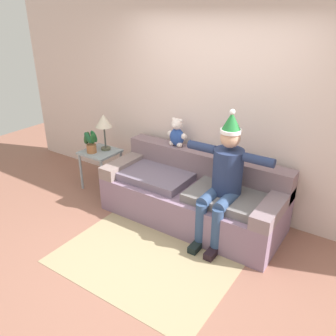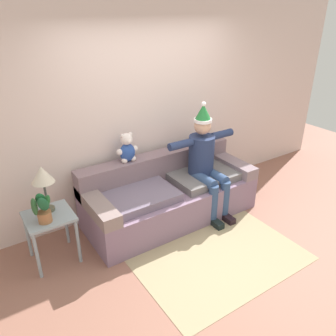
% 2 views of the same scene
% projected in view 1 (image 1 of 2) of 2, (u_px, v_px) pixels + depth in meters
% --- Properties ---
extents(ground_plane, '(10.00, 10.00, 0.00)m').
position_uv_depth(ground_plane, '(145.00, 259.00, 3.79)').
color(ground_plane, '#956250').
extents(back_wall, '(7.00, 0.10, 2.70)m').
position_uv_depth(back_wall, '(217.00, 107.00, 4.39)').
color(back_wall, beige).
rests_on(back_wall, ground_plane).
extents(couch, '(2.28, 0.91, 0.81)m').
position_uv_depth(couch, '(193.00, 195.00, 4.42)').
color(couch, gray).
rests_on(couch, ground_plane).
extents(person_seated, '(1.02, 0.77, 1.53)m').
position_uv_depth(person_seated, '(224.00, 177.00, 3.87)').
color(person_seated, navy).
rests_on(person_seated, ground_plane).
extents(teddy_bear, '(0.29, 0.17, 0.38)m').
position_uv_depth(teddy_bear, '(177.00, 134.00, 4.58)').
color(teddy_bear, '#2A4B9D').
rests_on(teddy_bear, couch).
extents(side_table, '(0.50, 0.47, 0.59)m').
position_uv_depth(side_table, '(100.00, 157.00, 5.12)').
color(side_table, '#8F9EA7').
rests_on(side_table, ground_plane).
extents(table_lamp, '(0.24, 0.24, 0.53)m').
position_uv_depth(table_lamp, '(104.00, 123.00, 4.97)').
color(table_lamp, '#4C4F3A').
rests_on(table_lamp, side_table).
extents(potted_plant, '(0.21, 0.21, 0.34)m').
position_uv_depth(potted_plant, '(91.00, 142.00, 4.97)').
color(potted_plant, '#A0643C').
rests_on(potted_plant, side_table).
extents(area_rug, '(1.88, 1.28, 0.01)m').
position_uv_depth(area_rug, '(143.00, 261.00, 3.76)').
color(area_rug, tan).
rests_on(area_rug, ground_plane).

